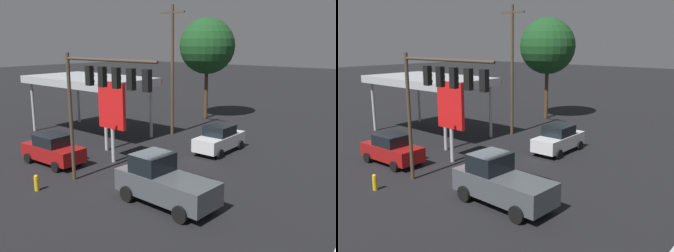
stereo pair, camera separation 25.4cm
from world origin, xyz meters
TOP-DOWN VIEW (x-y plane):
  - ground_plane at (0.00, 0.00)m, footprint 200.00×200.00m
  - traffic_signal_assembly at (1.71, 1.04)m, footprint 6.45×0.43m
  - utility_pole at (6.84, -10.86)m, footprint 2.40×0.26m
  - gas_station_canopy at (12.18, -6.49)m, footprint 10.67×6.07m
  - price_sign at (5.04, -2.53)m, footprint 2.27×0.27m
  - pickup_parked at (-1.66, 0.32)m, footprint 5.27×2.41m
  - sedan_far at (0.96, -8.91)m, footprint 2.13×4.44m
  - sedan_waiting at (7.74, 0.17)m, footprint 4.47×2.20m
  - street_tree at (8.51, -18.41)m, footprint 5.51×5.51m
  - fire_hydrant at (4.57, 3.34)m, footprint 0.24×0.24m

SIDE VIEW (x-z plane):
  - ground_plane at x=0.00m, z-range 0.00..0.00m
  - fire_hydrant at x=4.57m, z-range 0.00..0.88m
  - sedan_far at x=0.96m, z-range -0.01..1.92m
  - sedan_waiting at x=7.74m, z-range -0.01..1.92m
  - pickup_parked at x=-1.66m, z-range -0.09..2.31m
  - price_sign at x=5.04m, z-range 0.95..6.18m
  - gas_station_canopy at x=12.18m, z-range 2.07..6.92m
  - traffic_signal_assembly at x=1.71m, z-range 1.89..9.00m
  - utility_pole at x=6.84m, z-range 0.29..10.83m
  - street_tree at x=8.51m, z-range 2.23..12.23m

